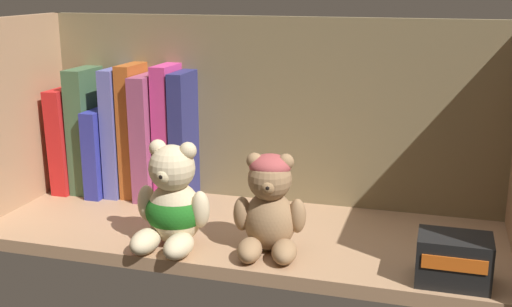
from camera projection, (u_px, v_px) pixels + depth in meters
shelf_board at (243, 234)px, 100.01cm from camera, size 78.58×28.59×2.00cm
shelf_back_panel at (269, 116)px, 109.68cm from camera, size 80.98×1.20×33.60cm
shelf_side_panel_left at (13, 120)px, 106.78cm from camera, size 1.60×30.99×33.60cm
book_0 at (75, 137)px, 118.18cm from camera, size 3.46×13.49×18.79cm
book_1 at (91, 129)px, 116.73cm from camera, size 3.49×11.65×22.37cm
book_2 at (109, 148)px, 116.71cm from camera, size 2.76×14.54×15.47cm
book_3 at (123, 130)px, 114.97cm from camera, size 2.57×11.70×22.63cm
book_4 at (137, 129)px, 114.07cm from camera, size 2.69×10.61×23.39cm
book_5 at (154, 135)px, 113.43cm from camera, size 3.25×13.12×21.77cm
book_6 at (171, 131)px, 112.31cm from camera, size 2.85×9.85×23.47cm
book_7 at (187, 135)px, 111.63cm from camera, size 2.62×10.38×22.45cm
teddy_bear_larger at (173, 205)px, 92.10cm from camera, size 11.25×11.73×15.45cm
teddy_bear_smaller at (269, 206)px, 89.59cm from camera, size 10.57×10.97×14.26cm
small_product_box at (454, 260)px, 81.03cm from camera, size 9.16×6.48×6.30cm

